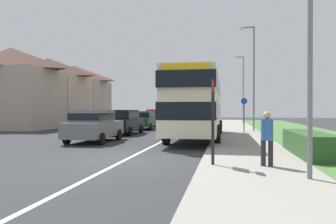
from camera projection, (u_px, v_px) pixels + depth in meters
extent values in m
plane|color=#2D3033|center=(124.00, 160.00, 10.93)|extent=(120.00, 120.00, 0.00)
cube|color=silver|center=(167.00, 139.00, 18.80)|extent=(0.14, 60.00, 0.01)
cube|color=gray|center=(243.00, 143.00, 16.09)|extent=(3.20, 68.00, 0.12)
cube|color=#477538|center=(336.00, 145.00, 15.34)|extent=(6.00, 68.00, 0.08)
cube|color=#2D5128|center=(309.00, 145.00, 11.61)|extent=(1.10, 4.10, 0.90)
cube|color=beige|center=(197.00, 116.00, 18.67)|extent=(2.50, 10.77, 1.65)
cube|color=beige|center=(197.00, 89.00, 18.66)|extent=(2.45, 10.55, 1.55)
cube|color=black|center=(197.00, 111.00, 18.67)|extent=(2.52, 10.82, 0.76)
cube|color=black|center=(197.00, 87.00, 18.65)|extent=(2.52, 10.82, 0.72)
cube|color=gold|center=(186.00, 68.00, 13.41)|extent=(2.00, 0.08, 0.44)
cylinder|color=black|center=(183.00, 127.00, 22.18)|extent=(0.30, 1.00, 1.00)
cylinder|color=black|center=(220.00, 128.00, 21.74)|extent=(0.30, 1.00, 1.00)
cylinder|color=black|center=(166.00, 134.00, 15.98)|extent=(0.30, 1.00, 1.00)
cylinder|color=black|center=(217.00, 135.00, 15.54)|extent=(0.30, 1.00, 1.00)
cube|color=slate|center=(94.00, 129.00, 17.06)|extent=(1.84, 4.17, 0.77)
cube|color=slate|center=(93.00, 116.00, 16.85)|extent=(1.62, 2.30, 0.63)
cube|color=black|center=(93.00, 116.00, 16.85)|extent=(1.65, 2.32, 0.35)
cylinder|color=black|center=(89.00, 134.00, 18.50)|extent=(0.20, 0.60, 0.60)
cylinder|color=black|center=(119.00, 135.00, 18.18)|extent=(0.20, 0.60, 0.60)
cylinder|color=black|center=(67.00, 138.00, 15.95)|extent=(0.20, 0.60, 0.60)
cylinder|color=black|center=(101.00, 139.00, 15.63)|extent=(0.20, 0.60, 0.60)
cube|color=black|center=(124.00, 124.00, 22.45)|extent=(1.75, 4.51, 0.76)
cube|color=black|center=(123.00, 114.00, 22.22)|extent=(1.54, 2.48, 0.62)
cube|color=black|center=(123.00, 115.00, 22.22)|extent=(1.57, 2.51, 0.35)
cylinder|color=black|center=(119.00, 129.00, 23.98)|extent=(0.20, 0.60, 0.60)
cylinder|color=black|center=(141.00, 129.00, 23.68)|extent=(0.20, 0.60, 0.60)
cylinder|color=black|center=(105.00, 131.00, 21.23)|extent=(0.20, 0.60, 0.60)
cylinder|color=black|center=(130.00, 131.00, 20.93)|extent=(0.20, 0.60, 0.60)
cube|color=#19472D|center=(144.00, 122.00, 27.92)|extent=(1.77, 4.13, 0.70)
cube|color=#19472D|center=(143.00, 115.00, 27.71)|extent=(1.56, 2.27, 0.57)
cube|color=black|center=(143.00, 115.00, 27.71)|extent=(1.59, 2.29, 0.32)
cylinder|color=black|center=(138.00, 125.00, 29.34)|extent=(0.20, 0.60, 0.60)
cylinder|color=black|center=(157.00, 125.00, 29.03)|extent=(0.20, 0.60, 0.60)
cylinder|color=black|center=(130.00, 127.00, 26.82)|extent=(0.20, 0.60, 0.60)
cylinder|color=black|center=(150.00, 127.00, 26.51)|extent=(0.20, 0.60, 0.60)
cube|color=#B21E1E|center=(157.00, 119.00, 33.39)|extent=(1.80, 4.26, 0.78)
cube|color=#B21E1E|center=(156.00, 113.00, 33.17)|extent=(1.58, 2.34, 0.64)
cube|color=black|center=(156.00, 113.00, 33.18)|extent=(1.62, 2.36, 0.36)
cylinder|color=black|center=(151.00, 123.00, 34.85)|extent=(0.20, 0.60, 0.60)
cylinder|color=black|center=(168.00, 123.00, 34.54)|extent=(0.20, 0.60, 0.60)
cylinder|color=black|center=(145.00, 124.00, 32.25)|extent=(0.20, 0.60, 0.60)
cylinder|color=black|center=(163.00, 124.00, 31.94)|extent=(0.20, 0.60, 0.60)
cylinder|color=#23232D|center=(263.00, 155.00, 9.18)|extent=(0.14, 0.14, 0.85)
cylinder|color=#23232D|center=(271.00, 155.00, 9.15)|extent=(0.14, 0.14, 0.85)
cylinder|color=#2D599E|center=(267.00, 130.00, 9.16)|extent=(0.34, 0.34, 0.60)
sphere|color=tan|center=(267.00, 115.00, 9.15)|extent=(0.22, 0.22, 0.22)
cylinder|color=black|center=(213.00, 124.00, 9.39)|extent=(0.09, 0.09, 2.60)
cube|color=red|center=(213.00, 86.00, 9.38)|extent=(0.04, 0.44, 0.32)
cube|color=black|center=(213.00, 115.00, 9.40)|extent=(0.06, 0.52, 0.68)
cylinder|color=slate|center=(244.00, 119.00, 22.58)|extent=(0.08, 0.08, 2.10)
cylinder|color=blue|center=(244.00, 101.00, 22.57)|extent=(0.44, 0.03, 0.44)
cylinder|color=slate|center=(310.00, 20.00, 7.45)|extent=(0.12, 0.12, 7.58)
cylinder|color=slate|center=(254.00, 80.00, 24.04)|extent=(0.12, 0.12, 7.88)
cube|color=slate|center=(248.00, 27.00, 24.09)|extent=(0.90, 0.10, 0.10)
cube|color=silver|center=(242.00, 29.00, 24.17)|extent=(0.36, 0.20, 0.14)
cylinder|color=slate|center=(243.00, 90.00, 38.22)|extent=(0.12, 0.12, 7.97)
cube|color=slate|center=(239.00, 57.00, 38.27)|extent=(0.90, 0.10, 0.10)
cube|color=silver|center=(236.00, 58.00, 38.35)|extent=(0.36, 0.20, 0.14)
cube|color=tan|center=(10.00, 99.00, 28.77)|extent=(7.82, 5.97, 5.24)
pyramid|color=#4C3328|center=(10.00, 59.00, 28.74)|extent=(7.82, 5.97, 1.99)
cube|color=#C1A88E|center=(48.00, 101.00, 34.76)|extent=(7.82, 5.97, 5.24)
pyramid|color=#4C3328|center=(47.00, 67.00, 34.74)|extent=(7.82, 5.97, 1.99)
cube|color=tan|center=(74.00, 102.00, 40.76)|extent=(7.82, 5.97, 5.24)
pyramid|color=brown|center=(74.00, 74.00, 40.73)|extent=(7.82, 5.97, 1.99)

